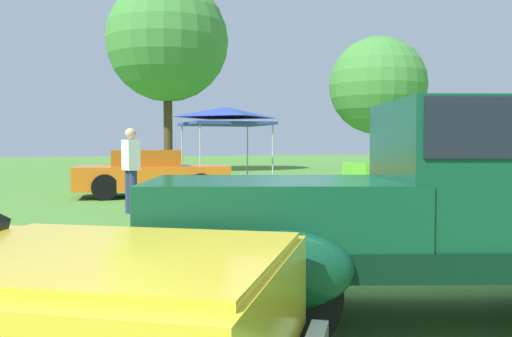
{
  "coord_description": "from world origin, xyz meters",
  "views": [
    {
      "loc": [
        -2.25,
        -4.12,
        1.37
      ],
      "look_at": [
        0.3,
        2.63,
        1.06
      ],
      "focal_mm": 39.57,
      "sensor_mm": 36.0,
      "label": 1
    }
  ],
  "objects_px": {
    "feature_pickup_truck": "(447,209)",
    "show_car_lime": "(416,169)",
    "show_car_orange": "(151,174)",
    "canopy_tent_left_field": "(226,115)",
    "spectator_by_row": "(131,167)"
  },
  "relations": [
    {
      "from": "feature_pickup_truck",
      "to": "show_car_lime",
      "type": "relative_size",
      "value": 1.05
    },
    {
      "from": "feature_pickup_truck",
      "to": "canopy_tent_left_field",
      "type": "relative_size",
      "value": 1.64
    },
    {
      "from": "spectator_by_row",
      "to": "canopy_tent_left_field",
      "type": "xyz_separation_m",
      "value": [
        4.55,
        8.19,
        1.51
      ]
    },
    {
      "from": "feature_pickup_truck",
      "to": "spectator_by_row",
      "type": "bearing_deg",
      "value": 99.68
    },
    {
      "from": "show_car_orange",
      "to": "spectator_by_row",
      "type": "relative_size",
      "value": 2.44
    },
    {
      "from": "show_car_lime",
      "to": "canopy_tent_left_field",
      "type": "height_order",
      "value": "canopy_tent_left_field"
    },
    {
      "from": "spectator_by_row",
      "to": "canopy_tent_left_field",
      "type": "bearing_deg",
      "value": 60.94
    },
    {
      "from": "spectator_by_row",
      "to": "feature_pickup_truck",
      "type": "bearing_deg",
      "value": -80.32
    },
    {
      "from": "show_car_lime",
      "to": "spectator_by_row",
      "type": "height_order",
      "value": "spectator_by_row"
    },
    {
      "from": "show_car_lime",
      "to": "spectator_by_row",
      "type": "xyz_separation_m",
      "value": [
        -9.42,
        -3.65,
        0.31
      ]
    },
    {
      "from": "show_car_orange",
      "to": "spectator_by_row",
      "type": "height_order",
      "value": "spectator_by_row"
    },
    {
      "from": "show_car_lime",
      "to": "show_car_orange",
      "type": "bearing_deg",
      "value": -178.81
    },
    {
      "from": "feature_pickup_truck",
      "to": "show_car_orange",
      "type": "relative_size",
      "value": 1.15
    },
    {
      "from": "show_car_orange",
      "to": "show_car_lime",
      "type": "distance_m",
      "value": 8.41
    },
    {
      "from": "canopy_tent_left_field",
      "to": "show_car_orange",
      "type": "bearing_deg",
      "value": -126.9
    }
  ]
}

